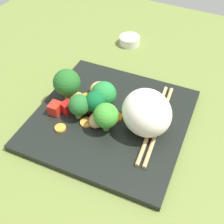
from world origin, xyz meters
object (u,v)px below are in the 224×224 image
Objects in this scene: broccoli_floret_2 at (95,102)px; carrot_slice_0 at (60,128)px; square_plate at (111,119)px; chopstick_pair at (156,123)px; sauce_cup at (130,40)px; rice_mound at (146,114)px.

broccoli_floret_2 reaches higher than carrot_slice_0.
broccoli_floret_2 is (-0.92, 2.91, 3.95)cm from square_plate.
carrot_slice_0 is 0.10× the size of chopstick_pair.
square_plate is 5.36× the size of sauce_cup.
broccoli_floret_2 is 2.63× the size of carrot_slice_0.
square_plate is 10.06cm from carrot_slice_0.
carrot_slice_0 is at bearing -177.72° from sauce_cup.
broccoli_floret_2 is at bearing 98.41° from chopstick_pair.
carrot_slice_0 is at bearing 116.25° from rice_mound.
carrot_slice_0 is (-6.28, 4.06, -3.07)cm from broccoli_floret_2.
broccoli_floret_2 is at bearing -32.87° from carrot_slice_0.
rice_mound is at bearing -150.87° from sauce_cup.
rice_mound is 1.71× the size of broccoli_floret_2.
broccoli_floret_2 reaches higher than square_plate.
broccoli_floret_2 is 1.03× the size of sauce_cup.
square_plate is 8.58cm from rice_mound.
square_plate is 8.88cm from chopstick_pair.
rice_mound reaches higher than chopstick_pair.
broccoli_floret_2 is at bearing 107.49° from square_plate.
square_plate is 13.73× the size of carrot_slice_0.
chopstick_pair is 3.95× the size of sauce_cup.
chopstick_pair is at bearing -75.53° from broccoli_floret_2.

